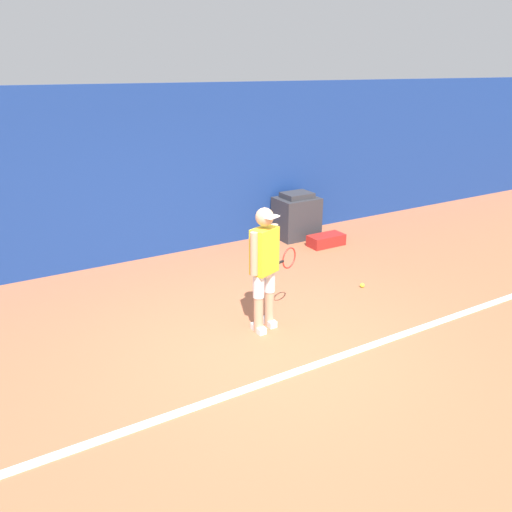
% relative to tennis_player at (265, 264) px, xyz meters
% --- Properties ---
extents(ground_plane, '(24.00, 24.00, 0.00)m').
position_rel_tennis_player_xyz_m(ground_plane, '(-0.15, -0.40, -0.88)').
color(ground_plane, '#B76642').
extents(back_wall, '(24.00, 0.10, 2.88)m').
position_rel_tennis_player_xyz_m(back_wall, '(-0.15, 3.20, 0.56)').
color(back_wall, navy).
rests_on(back_wall, ground_plane).
extents(court_baseline, '(21.60, 0.10, 0.01)m').
position_rel_tennis_player_xyz_m(court_baseline, '(-0.15, -1.03, -0.87)').
color(court_baseline, white).
rests_on(court_baseline, ground_plane).
extents(tennis_player, '(0.86, 0.43, 1.58)m').
position_rel_tennis_player_xyz_m(tennis_player, '(0.00, 0.00, 0.00)').
color(tennis_player, tan).
rests_on(tennis_player, ground_plane).
extents(tennis_ball, '(0.07, 0.07, 0.07)m').
position_rel_tennis_player_xyz_m(tennis_ball, '(1.92, 0.32, -0.84)').
color(tennis_ball, '#D1E533').
rests_on(tennis_ball, ground_plane).
extents(covered_chair, '(0.79, 0.62, 0.89)m').
position_rel_tennis_player_xyz_m(covered_chair, '(2.41, 2.79, -0.46)').
color(covered_chair, '#333338').
rests_on(covered_chair, ground_plane).
extents(equipment_bag, '(0.68, 0.34, 0.21)m').
position_rel_tennis_player_xyz_m(equipment_bag, '(2.61, 2.10, -0.77)').
color(equipment_bag, '#B2231E').
rests_on(equipment_bag, ground_plane).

